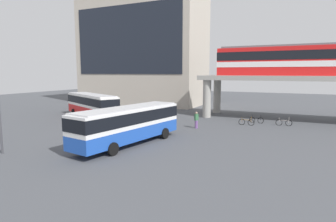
# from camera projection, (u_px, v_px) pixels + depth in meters

# --- Properties ---
(ground_plane) EXTENTS (120.00, 120.00, 0.00)m
(ground_plane) POSITION_uv_depth(u_px,v_px,m) (162.00, 122.00, 35.00)
(ground_plane) COLOR #47494F
(station_building) EXTENTS (23.79, 11.07, 21.55)m
(station_building) POSITION_uv_depth(u_px,v_px,m) (143.00, 48.00, 55.33)
(station_building) COLOR #B2A899
(station_building) RESTS_ON ground_plane
(elevated_platform) EXTENTS (29.15, 6.70, 5.69)m
(elevated_platform) POSITION_uv_depth(u_px,v_px,m) (318.00, 82.00, 34.81)
(elevated_platform) COLOR #9E9B93
(elevated_platform) RESTS_ON ground_plane
(train) EXTENTS (23.89, 2.96, 3.84)m
(train) POSITION_uv_depth(u_px,v_px,m) (315.00, 60.00, 34.65)
(train) COLOR red
(train) RESTS_ON elevated_platform
(bus_main) EXTENTS (4.32, 11.31, 3.22)m
(bus_main) POSITION_uv_depth(u_px,v_px,m) (129.00, 122.00, 23.93)
(bus_main) COLOR #1E4CB2
(bus_main) RESTS_ON ground_plane
(bus_secondary) EXTENTS (11.02, 7.19, 3.22)m
(bus_secondary) POSITION_uv_depth(u_px,v_px,m) (92.00, 103.00, 37.99)
(bus_secondary) COLOR red
(bus_secondary) RESTS_ON ground_plane
(bicycle_black) EXTENTS (1.77, 0.41, 1.04)m
(bicycle_black) POSITION_uv_depth(u_px,v_px,m) (256.00, 120.00, 34.52)
(bicycle_black) COLOR black
(bicycle_black) RESTS_ON ground_plane
(bicycle_silver) EXTENTS (1.78, 0.31, 1.04)m
(bicycle_silver) POSITION_uv_depth(u_px,v_px,m) (284.00, 123.00, 32.73)
(bicycle_silver) COLOR black
(bicycle_silver) RESTS_ON ground_plane
(bicycle_brown) EXTENTS (1.79, 0.14, 1.04)m
(bicycle_brown) POSITION_uv_depth(u_px,v_px,m) (246.00, 122.00, 33.08)
(bicycle_brown) COLOR black
(bicycle_brown) RESTS_ON ground_plane
(pedestrian_walking_across) EXTENTS (0.44, 0.48, 1.83)m
(pedestrian_walking_across) POSITION_uv_depth(u_px,v_px,m) (196.00, 120.00, 31.14)
(pedestrian_walking_across) COLOR #724C8C
(pedestrian_walking_across) RESTS_ON ground_plane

